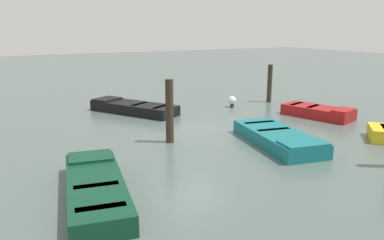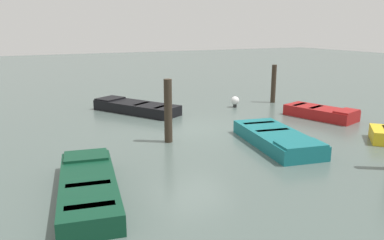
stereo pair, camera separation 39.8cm
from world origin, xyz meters
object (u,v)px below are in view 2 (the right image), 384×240
object	(u,v)px
rowboat_black	(136,107)
rowboat_dark_green	(88,186)
rowboat_teal	(277,138)
marker_buoy	(235,101)
mooring_piling_far_right	(168,111)
mooring_piling_mid_right	(274,84)
rowboat_red	(321,112)

from	to	relation	value
rowboat_black	rowboat_dark_green	xyz separation A→B (m)	(3.33, 7.22, 0.00)
rowboat_black	rowboat_dark_green	bearing A→B (deg)	124.30
rowboat_teal	marker_buoy	size ratio (longest dim) A/B	7.42
mooring_piling_far_right	mooring_piling_mid_right	xyz separation A→B (m)	(-6.73, -3.65, -0.09)
rowboat_teal	mooring_piling_mid_right	bearing A→B (deg)	153.52
rowboat_black	mooring_piling_mid_right	xyz separation A→B (m)	(-6.35, 0.75, 0.65)
rowboat_black	rowboat_teal	bearing A→B (deg)	170.07
rowboat_red	mooring_piling_far_right	size ratio (longest dim) A/B	1.47
rowboat_dark_green	mooring_piling_mid_right	size ratio (longest dim) A/B	2.14
rowboat_red	mooring_piling_mid_right	world-z (taller)	mooring_piling_mid_right
rowboat_dark_green	mooring_piling_far_right	distance (m)	4.15
mooring_piling_far_right	marker_buoy	size ratio (longest dim) A/B	4.00
rowboat_black	mooring_piling_far_right	distance (m)	4.48
rowboat_red	rowboat_teal	xyz separation A→B (m)	(3.72, 2.07, -0.00)
rowboat_teal	mooring_piling_far_right	size ratio (longest dim) A/B	1.85
rowboat_teal	mooring_piling_far_right	xyz separation A→B (m)	(2.73, -1.72, 0.74)
rowboat_dark_green	mooring_piling_mid_right	distance (m)	11.67
rowboat_dark_green	mooring_piling_far_right	bearing A→B (deg)	-36.89
rowboat_red	mooring_piling_mid_right	distance (m)	3.39
rowboat_black	rowboat_teal	size ratio (longest dim) A/B	1.07
rowboat_black	mooring_piling_far_right	bearing A→B (deg)	144.16
mooring_piling_mid_right	rowboat_teal	bearing A→B (deg)	53.38
marker_buoy	rowboat_red	bearing A→B (deg)	121.01
rowboat_teal	marker_buoy	xyz separation A→B (m)	(-1.83, -5.21, 0.07)
rowboat_dark_green	mooring_piling_far_right	world-z (taller)	mooring_piling_far_right
rowboat_red	mooring_piling_mid_right	bearing A→B (deg)	158.36
mooring_piling_mid_right	rowboat_red	bearing A→B (deg)	85.24
rowboat_red	mooring_piling_far_right	xyz separation A→B (m)	(6.45, 0.34, 0.74)
rowboat_teal	rowboat_dark_green	bearing A→B (deg)	-68.96
rowboat_teal	marker_buoy	distance (m)	5.52
rowboat_red	rowboat_teal	size ratio (longest dim) A/B	0.80
rowboat_dark_green	rowboat_red	bearing A→B (deg)	-61.97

